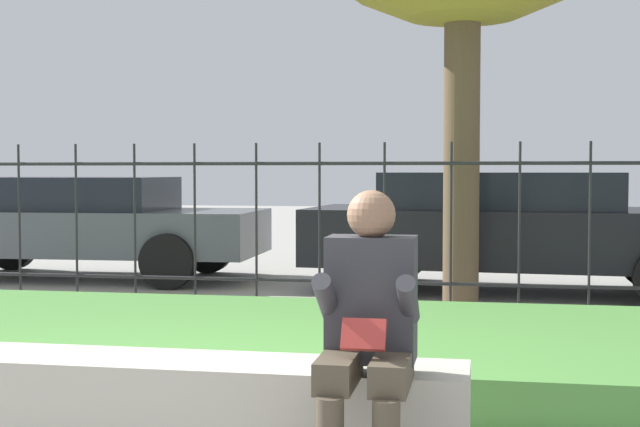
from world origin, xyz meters
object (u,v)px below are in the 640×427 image
person_seated_reader (368,327)px  car_parked_center (514,227)px  car_parked_left (79,223)px  stone_bench (191,415)px

person_seated_reader → car_parked_center: bearing=82.9°
person_seated_reader → car_parked_left: 8.22m
person_seated_reader → car_parked_center: (0.82, 6.50, 0.03)m
stone_bench → car_parked_center: size_ratio=0.54×
person_seated_reader → car_parked_left: size_ratio=0.28×
stone_bench → person_seated_reader: person_seated_reader is taller
stone_bench → car_parked_center: bearing=74.9°
car_parked_left → car_parked_center: car_parked_center is taller
person_seated_reader → car_parked_center: car_parked_center is taller
stone_bench → car_parked_left: 7.56m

